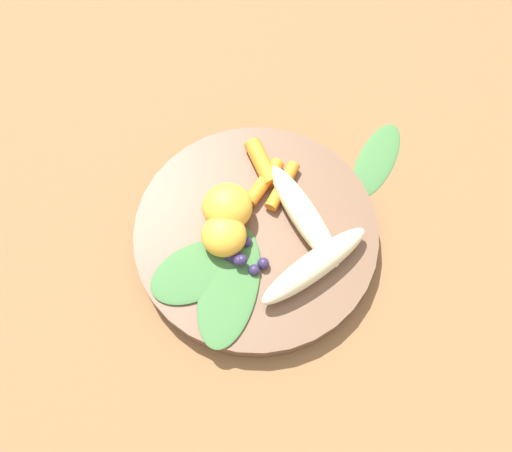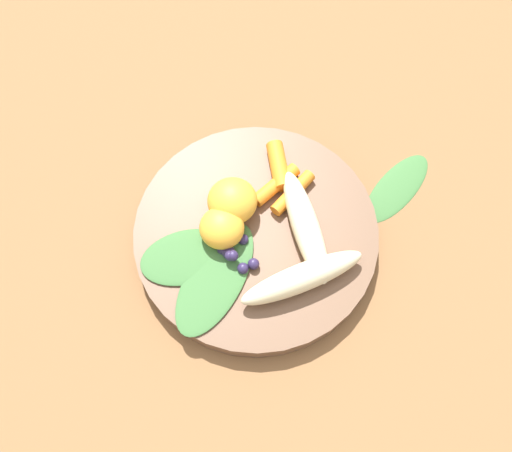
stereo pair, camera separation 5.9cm
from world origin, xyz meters
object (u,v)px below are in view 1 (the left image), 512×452
Objects in this scene: kale_leaf_stray at (377,159)px; banana_peeled_right at (314,265)px; banana_peeled_left at (304,215)px; orange_segment_near at (224,235)px; bowl at (256,234)px.

banana_peeled_right is at bearing 177.03° from kale_leaf_stray.
banana_peeled_left is at bearing 62.47° from banana_peeled_right.
orange_segment_near reaches higher than banana_peeled_left.
kale_leaf_stray is at bearing 23.69° from banana_peeled_right.
banana_peeled_right is 2.82× the size of orange_segment_near.
orange_segment_near is (0.02, 0.03, 0.03)m from bowl.
bowl is 0.18m from kale_leaf_stray.
orange_segment_near is 0.22m from kale_leaf_stray.
orange_segment_near reaches higher than bowl.
banana_peeled_left and banana_peeled_right have the same top height.
banana_peeled_left is (-0.04, -0.04, 0.03)m from bowl.
bowl is at bearing 151.97° from kale_leaf_stray.
banana_peeled_left reaches higher than kale_leaf_stray.
banana_peeled_right reaches higher than bowl.
banana_peeled_left is at bearing -132.88° from orange_segment_near.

